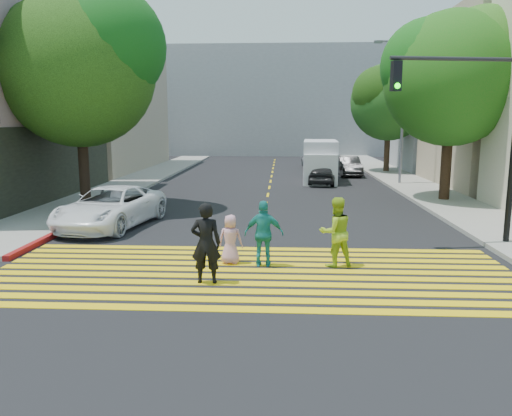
# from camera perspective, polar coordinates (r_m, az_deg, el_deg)

# --- Properties ---
(ground) EXTENTS (120.00, 120.00, 0.00)m
(ground) POSITION_cam_1_polar(r_m,az_deg,el_deg) (11.64, -0.78, -9.37)
(ground) COLOR black
(sidewalk_left) EXTENTS (3.00, 40.00, 0.15)m
(sidewalk_left) POSITION_cam_1_polar(r_m,az_deg,el_deg) (34.44, -12.59, 3.40)
(sidewalk_left) COLOR gray
(sidewalk_left) RESTS_ON ground
(sidewalk_right) EXTENTS (3.00, 60.00, 0.15)m
(sidewalk_right) POSITION_cam_1_polar(r_m,az_deg,el_deg) (27.36, 19.47, 1.43)
(sidewalk_right) COLOR gray
(sidewalk_right) RESTS_ON ground
(curb_red) EXTENTS (0.20, 8.00, 0.16)m
(curb_red) POSITION_cam_1_polar(r_m,az_deg,el_deg) (18.98, -20.80, -2.18)
(curb_red) COLOR maroon
(curb_red) RESTS_ON ground
(crosswalk) EXTENTS (13.40, 5.30, 0.01)m
(crosswalk) POSITION_cam_1_polar(r_m,az_deg,el_deg) (12.85, -0.41, -7.47)
(crosswalk) COLOR yellow
(crosswalk) RESTS_ON ground
(lane_line) EXTENTS (0.12, 34.40, 0.01)m
(lane_line) POSITION_cam_1_polar(r_m,az_deg,el_deg) (33.69, 1.74, 3.38)
(lane_line) COLOR yellow
(lane_line) RESTS_ON ground
(building_left_tan) EXTENTS (12.00, 16.00, 10.00)m
(building_left_tan) POSITION_cam_1_polar(r_m,az_deg,el_deg) (42.42, -20.62, 10.86)
(building_left_tan) COLOR tan
(building_left_tan) RESTS_ON ground
(building_right_grey) EXTENTS (10.00, 10.00, 10.00)m
(building_right_grey) POSITION_cam_1_polar(r_m,az_deg,el_deg) (43.39, 22.61, 10.71)
(building_right_grey) COLOR gray
(building_right_grey) RESTS_ON ground
(backdrop_block) EXTENTS (30.00, 8.00, 12.00)m
(backdrop_block) POSITION_cam_1_polar(r_m,az_deg,el_deg) (59.01, 2.34, 12.01)
(backdrop_block) COLOR gray
(backdrop_block) RESTS_ON ground
(tree_left) EXTENTS (8.30, 7.97, 9.36)m
(tree_left) POSITION_cam_1_polar(r_m,az_deg,el_deg) (23.07, -19.48, 15.51)
(tree_left) COLOR black
(tree_left) RESTS_ON ground
(tree_right_near) EXTENTS (7.95, 7.62, 8.99)m
(tree_right_near) POSITION_cam_1_polar(r_m,az_deg,el_deg) (25.46, 21.69, 14.28)
(tree_right_near) COLOR black
(tree_right_near) RESTS_ON ground
(tree_right_far) EXTENTS (7.43, 7.43, 8.17)m
(tree_right_far) POSITION_cam_1_polar(r_m,az_deg,el_deg) (38.61, 15.06, 12.08)
(tree_right_far) COLOR #452D22
(tree_right_far) RESTS_ON ground
(pedestrian_man) EXTENTS (0.73, 0.50, 1.96)m
(pedestrian_man) POSITION_cam_1_polar(r_m,az_deg,el_deg) (11.93, -5.74, -4.03)
(pedestrian_man) COLOR black
(pedestrian_man) RESTS_ON ground
(pedestrian_woman) EXTENTS (1.08, 0.95, 1.87)m
(pedestrian_woman) POSITION_cam_1_polar(r_m,az_deg,el_deg) (13.42, 9.09, -2.73)
(pedestrian_woman) COLOR #9CC323
(pedestrian_woman) RESTS_ON ground
(pedestrian_child) EXTENTS (0.71, 0.51, 1.36)m
(pedestrian_child) POSITION_cam_1_polar(r_m,az_deg,el_deg) (13.56, -2.93, -3.59)
(pedestrian_child) COLOR pink
(pedestrian_child) RESTS_ON ground
(pedestrian_extra) EXTENTS (1.04, 0.44, 1.78)m
(pedestrian_extra) POSITION_cam_1_polar(r_m,az_deg,el_deg) (13.28, 0.92, -2.95)
(pedestrian_extra) COLOR teal
(pedestrian_extra) RESTS_ON ground
(white_sedan) EXTENTS (3.29, 5.63, 1.47)m
(white_sedan) POSITION_cam_1_polar(r_m,az_deg,el_deg) (18.98, -16.29, 0.09)
(white_sedan) COLOR white
(white_sedan) RESTS_ON ground
(dark_car_near) EXTENTS (2.17, 4.14, 1.34)m
(dark_car_near) POSITION_cam_1_polar(r_m,az_deg,el_deg) (30.98, 7.66, 3.96)
(dark_car_near) COLOR black
(dark_car_near) RESTS_ON ground
(silver_car) EXTENTS (2.12, 4.65, 1.32)m
(silver_car) POSITION_cam_1_polar(r_m,az_deg,el_deg) (41.97, 6.68, 5.51)
(silver_car) COLOR gray
(silver_car) RESTS_ON ground
(dark_car_parked) EXTENTS (1.57, 4.15, 1.35)m
(dark_car_parked) POSITION_cam_1_polar(r_m,az_deg,el_deg) (36.20, 10.54, 4.74)
(dark_car_parked) COLOR black
(dark_car_parked) RESTS_ON ground
(white_van) EXTENTS (2.38, 5.62, 2.60)m
(white_van) POSITION_cam_1_polar(r_m,az_deg,el_deg) (32.34, 7.34, 5.21)
(white_van) COLOR silver
(white_van) RESTS_ON ground
(traffic_signal) EXTENTS (4.07, 0.97, 6.01)m
(traffic_signal) POSITION_cam_1_polar(r_m,az_deg,el_deg) (16.44, 24.38, 9.22)
(traffic_signal) COLOR black
(traffic_signal) RESTS_ON ground
(street_lamp) EXTENTS (1.94, 0.24, 8.59)m
(street_lamp) POSITION_cam_1_polar(r_m,az_deg,el_deg) (31.18, 16.17, 11.53)
(street_lamp) COLOR slate
(street_lamp) RESTS_ON ground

